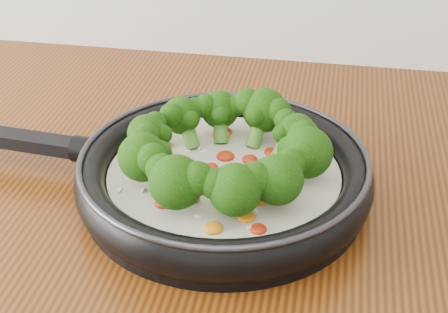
# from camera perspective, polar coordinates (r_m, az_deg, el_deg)

# --- Properties ---
(skillet) EXTENTS (0.49, 0.33, 0.09)m
(skillet) POSITION_cam_1_polar(r_m,az_deg,el_deg) (0.67, -0.15, -1.18)
(skillet) COLOR black
(skillet) RESTS_ON counter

